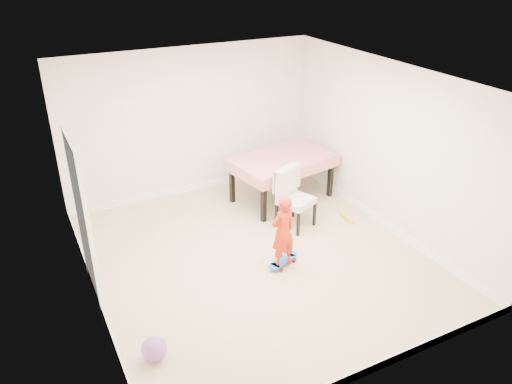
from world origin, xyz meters
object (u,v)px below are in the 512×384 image
dining_chair (296,199)px  balloon (154,349)px  skateboard (283,262)px  child (283,234)px  dining_table (282,178)px

dining_chair → balloon: bearing=-169.8°
skateboard → child: bearing=-157.8°
dining_table → child: (-1.03, -1.83, 0.14)m
child → dining_chair: bearing=-141.6°
dining_table → skateboard: bearing=-129.7°
skateboard → balloon: 2.34m
child → balloon: (-2.10, -0.88, -0.40)m
dining_chair → child: 1.17m
dining_chair → balloon: (-2.86, -1.78, -0.35)m
skateboard → balloon: balloon is taller
balloon → child: bearing=22.7°
skateboard → dining_table: bearing=38.1°
dining_chair → skateboard: dining_chair is taller
dining_table → child: child is taller
dining_chair → child: size_ratio=0.90×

